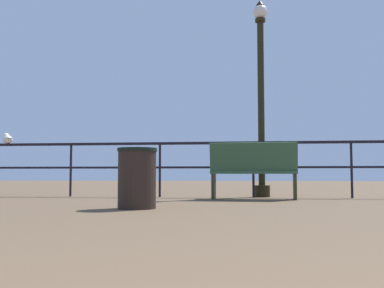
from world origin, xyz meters
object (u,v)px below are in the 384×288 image
object	(u,v)px
bench_near_left	(253,168)
trash_bin	(137,178)
seagull_on_rail	(7,139)
lamppost_center	(261,96)

from	to	relation	value
bench_near_left	trash_bin	xyz separation A→B (m)	(-1.49, -2.20, -0.16)
bench_near_left	seagull_on_rail	size ratio (longest dim) A/B	3.93
seagull_on_rail	trash_bin	size ratio (longest dim) A/B	0.50
lamppost_center	trash_bin	xyz separation A→B (m)	(-1.67, -3.09, -1.56)
bench_near_left	lamppost_center	distance (m)	1.67
bench_near_left	seagull_on_rail	bearing A→B (deg)	171.95
lamppost_center	trash_bin	world-z (taller)	lamppost_center
trash_bin	seagull_on_rail	bearing A→B (deg)	139.31
bench_near_left	trash_bin	world-z (taller)	bench_near_left
seagull_on_rail	lamppost_center	bearing A→B (deg)	2.30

